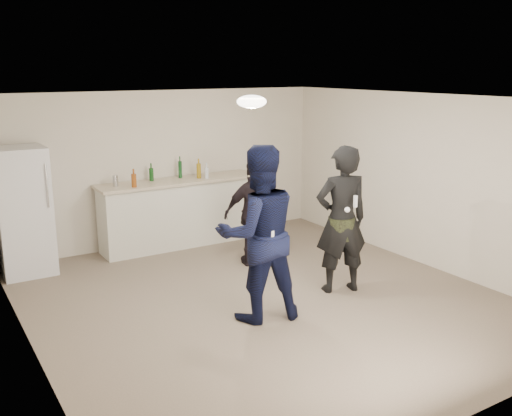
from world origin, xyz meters
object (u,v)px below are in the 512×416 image
man (258,234)px  counter (180,214)px  woman (341,220)px  fridge (23,211)px  shaker (115,181)px  spectator (255,213)px

man → counter: bearing=-85.2°
counter → woman: 3.09m
fridge → counter: bearing=1.7°
woman → counter: bearing=-56.5°
counter → woman: bearing=-72.2°
counter → fridge: fridge is taller
fridge → woman: woman is taller
man → woman: (1.34, 0.15, -0.06)m
man → woman: bearing=-161.3°
woman → man: bearing=22.1°
fridge → woman: size_ratio=0.94×
shaker → woman: woman is taller
woman → spectator: 1.52m
fridge → spectator: bearing=-25.3°
man → spectator: bearing=-108.1°
fridge → man: man is taller
counter → woman: size_ratio=1.36×
fridge → woman: (3.35, -2.85, 0.06)m
fridge → woman: 4.40m
woman → spectator: woman is taller
spectator → shaker: bearing=-26.4°
counter → fridge: size_ratio=1.44×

